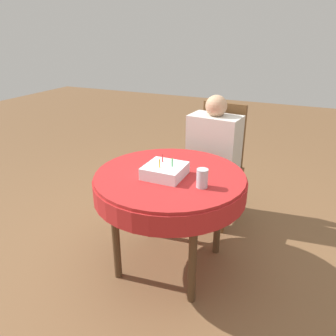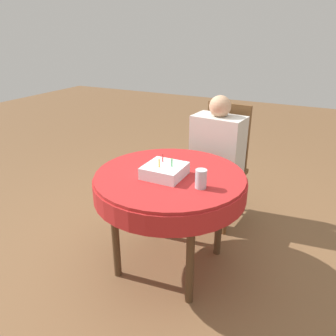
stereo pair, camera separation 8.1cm
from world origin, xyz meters
TOP-DOWN VIEW (x-y plane):
  - ground_plane at (0.00, 0.00)m, footprint 12.00×12.00m
  - dining_table at (0.00, 0.00)m, footprint 0.98×0.98m
  - chair at (0.08, 0.82)m, footprint 0.46×0.46m
  - person at (0.07, 0.71)m, footprint 0.43×0.36m
  - birthday_cake at (-0.01, -0.05)m, footprint 0.24×0.24m
  - drinking_glass at (0.25, -0.10)m, footprint 0.07×0.07m

SIDE VIEW (x-z plane):
  - ground_plane at x=0.00m, z-range 0.00..0.00m
  - chair at x=0.08m, z-range 0.02..1.02m
  - dining_table at x=0.00m, z-range 0.27..0.97m
  - person at x=0.07m, z-range 0.11..1.20m
  - birthday_cake at x=-0.01m, z-range 0.68..0.81m
  - drinking_glass at x=0.25m, z-range 0.71..0.82m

